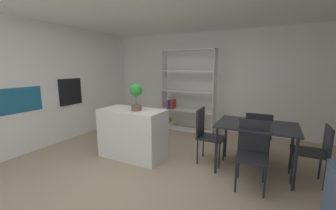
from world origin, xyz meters
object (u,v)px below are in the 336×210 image
(open_bookshelf, at_px, (185,94))
(dining_chair_island_side, at_px, (206,131))
(dining_chair_far, at_px, (258,132))
(kitchen_island, at_px, (133,133))
(dining_chair_near, at_px, (252,148))
(potted_plant_on_island, at_px, (136,94))
(dining_table, at_px, (256,129))
(dining_chair_window_side, at_px, (317,149))
(built_in_oven, at_px, (70,92))

(open_bookshelf, bearing_deg, dining_chair_island_side, -56.93)
(open_bookshelf, relative_size, dining_chair_island_side, 2.20)
(open_bookshelf, distance_m, dining_chair_far, 2.27)
(kitchen_island, bearing_deg, dining_chair_near, -0.29)
(potted_plant_on_island, xyz_separation_m, dining_chair_island_side, (1.16, 0.45, -0.64))
(kitchen_island, bearing_deg, open_bookshelf, 83.89)
(kitchen_island, height_order, open_bookshelf, open_bookshelf)
(kitchen_island, height_order, dining_table, kitchen_island)
(kitchen_island, bearing_deg, dining_chair_window_side, 8.22)
(potted_plant_on_island, xyz_separation_m, dining_table, (1.98, 0.46, -0.49))
(potted_plant_on_island, height_order, open_bookshelf, open_bookshelf)
(open_bookshelf, height_order, dining_chair_far, open_bookshelf)
(open_bookshelf, height_order, dining_chair_island_side, open_bookshelf)
(dining_chair_window_side, xyz_separation_m, dining_chair_near, (-0.82, -0.43, 0.01))
(potted_plant_on_island, relative_size, dining_chair_near, 0.52)
(dining_chair_window_side, distance_m, dining_chair_far, 0.92)
(dining_chair_near, bearing_deg, dining_chair_island_side, 148.63)
(open_bookshelf, distance_m, dining_chair_window_side, 3.18)
(built_in_oven, xyz_separation_m, dining_chair_window_side, (4.84, 0.19, -0.59))
(dining_table, xyz_separation_m, dining_chair_far, (0.01, 0.44, -0.17))
(kitchen_island, height_order, potted_plant_on_island, potted_plant_on_island)
(open_bookshelf, xyz_separation_m, dining_chair_far, (1.89, -1.18, -0.43))
(dining_table, distance_m, dining_chair_far, 0.47)
(dining_chair_far, bearing_deg, kitchen_island, 18.71)
(dining_chair_island_side, bearing_deg, built_in_oven, 92.60)
(dining_chair_near, bearing_deg, open_bookshelf, 128.72)
(kitchen_island, height_order, dining_chair_window_side, kitchen_island)
(built_in_oven, bearing_deg, potted_plant_on_island, -7.38)
(potted_plant_on_island, distance_m, dining_chair_near, 2.08)
(built_in_oven, bearing_deg, dining_table, 2.70)
(built_in_oven, bearing_deg, dining_chair_window_side, 2.27)
(open_bookshelf, bearing_deg, dining_table, -40.83)
(dining_chair_near, height_order, dining_chair_island_side, dining_chair_island_side)
(potted_plant_on_island, distance_m, dining_chair_far, 2.27)
(open_bookshelf, distance_m, dining_chair_near, 2.82)
(potted_plant_on_island, bearing_deg, built_in_oven, 172.62)
(kitchen_island, relative_size, dining_chair_far, 1.33)
(dining_table, relative_size, dining_chair_far, 1.34)
(dining_chair_far, relative_size, dining_chair_island_side, 0.93)
(dining_chair_window_side, relative_size, dining_chair_near, 0.94)
(kitchen_island, bearing_deg, potted_plant_on_island, -16.39)
(dining_table, bearing_deg, dining_chair_near, -90.89)
(dining_chair_far, distance_m, dining_chair_near, 0.87)
(dining_chair_island_side, bearing_deg, dining_chair_near, -118.49)
(potted_plant_on_island, distance_m, dining_chair_window_side, 2.90)
(dining_table, bearing_deg, built_in_oven, -177.30)
(dining_chair_window_side, bearing_deg, open_bookshelf, -121.85)
(dining_chair_window_side, bearing_deg, kitchen_island, -82.52)
(built_in_oven, relative_size, open_bookshelf, 0.29)
(dining_chair_window_side, bearing_deg, dining_table, -90.66)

